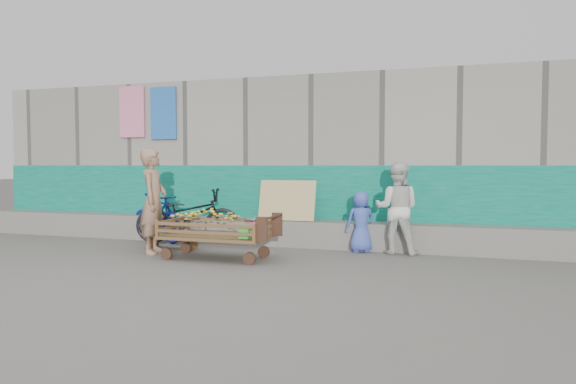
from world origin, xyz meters
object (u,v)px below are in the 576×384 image
(bicycle_dark, at_px, (188,216))
(bicycle_blue, at_px, (157,217))
(bench, at_px, (173,239))
(vendor_man, at_px, (154,201))
(woman, at_px, (397,208))
(child, at_px, (361,222))
(banana_cart, at_px, (214,225))

(bicycle_dark, bearing_deg, bicycle_blue, 73.66)
(bench, distance_m, bicycle_blue, 0.99)
(vendor_man, relative_size, woman, 1.15)
(vendor_man, bearing_deg, child, -83.96)
(woman, bearing_deg, bicycle_dark, 0.76)
(child, distance_m, bicycle_dark, 3.13)
(banana_cart, height_order, bench, banana_cart)
(woman, distance_m, bicycle_dark, 3.70)
(bicycle_dark, bearing_deg, child, -106.34)
(child, bearing_deg, bench, -17.23)
(bench, height_order, bicycle_dark, bicycle_dark)
(banana_cart, distance_m, child, 2.37)
(woman, xyz_separation_m, bicycle_dark, (-3.69, 0.00, -0.23))
(bench, xyz_separation_m, woman, (3.63, 0.64, 0.55))
(vendor_man, relative_size, bicycle_dark, 0.89)
(bench, relative_size, bicycle_dark, 0.50)
(banana_cart, xyz_separation_m, bicycle_dark, (-1.12, 1.25, -0.01))
(woman, height_order, bicycle_dark, woman)
(woman, relative_size, bicycle_blue, 0.98)
(bicycle_dark, xyz_separation_m, bicycle_blue, (-0.64, 0.00, -0.05))
(bench, height_order, woman, woman)
(child, bearing_deg, woman, 150.75)
(bicycle_blue, bearing_deg, bench, -109.22)
(woman, height_order, child, woman)
(vendor_man, bearing_deg, banana_cart, -110.63)
(woman, relative_size, child, 1.47)
(vendor_man, xyz_separation_m, bicycle_dark, (0.00, 1.11, -0.34))
(woman, bearing_deg, child, 0.61)
(bicycle_dark, bearing_deg, woman, -106.37)
(child, bearing_deg, vendor_man, -9.55)
(banana_cart, distance_m, vendor_man, 1.17)
(vendor_man, relative_size, child, 1.70)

